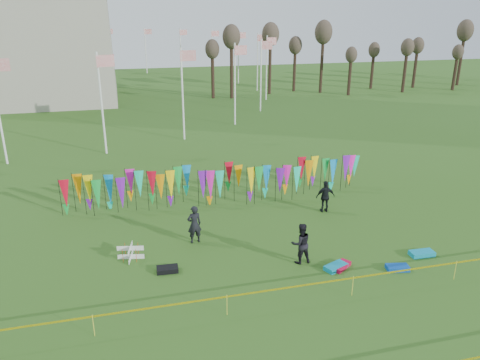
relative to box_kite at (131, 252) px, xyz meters
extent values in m
plane|color=#2E5618|center=(5.48, -2.91, -0.35)|extent=(160.00, 160.00, 0.00)
cylinder|color=white|center=(19.48, 45.09, 3.65)|extent=(0.16, 0.16, 8.00)
plane|color=red|center=(20.08, 45.09, 6.95)|extent=(1.40, 0.00, 1.40)
cylinder|color=white|center=(18.52, 52.33, 3.65)|extent=(0.16, 0.16, 8.00)
plane|color=red|center=(19.12, 52.33, 6.95)|extent=(1.40, 0.00, 1.40)
cylinder|color=white|center=(15.72, 59.09, 3.65)|extent=(0.16, 0.16, 8.00)
plane|color=red|center=(16.32, 59.09, 6.95)|extent=(1.40, 0.00, 1.40)
cylinder|color=white|center=(11.27, 64.89, 3.65)|extent=(0.16, 0.16, 8.00)
plane|color=red|center=(11.87, 64.89, 6.95)|extent=(1.40, 0.00, 1.40)
cylinder|color=white|center=(5.48, 69.34, 3.65)|extent=(0.16, 0.16, 8.00)
plane|color=red|center=(6.08, 69.34, 6.95)|extent=(1.40, 0.00, 1.40)
cylinder|color=white|center=(-1.28, 72.13, 3.65)|extent=(0.16, 0.16, 8.00)
plane|color=red|center=(-0.68, 72.13, 6.95)|extent=(1.40, 0.00, 1.40)
cylinder|color=white|center=(-8.52, 73.09, 3.65)|extent=(0.16, 0.16, 8.00)
plane|color=red|center=(-7.92, 73.09, 6.95)|extent=(1.40, 0.00, 1.40)
cylinder|color=white|center=(-15.77, 72.13, 3.65)|extent=(0.16, 0.16, 8.00)
plane|color=red|center=(-15.17, 72.13, 6.95)|extent=(1.40, 0.00, 1.40)
cylinder|color=white|center=(-1.28, 18.04, 3.65)|extent=(0.16, 0.16, 8.00)
plane|color=red|center=(-0.68, 18.04, 6.95)|extent=(1.40, 0.00, 1.40)
cylinder|color=white|center=(5.48, 20.84, 3.65)|extent=(0.16, 0.16, 8.00)
plane|color=red|center=(6.08, 20.84, 6.95)|extent=(1.40, 0.00, 1.40)
cylinder|color=white|center=(11.27, 25.29, 3.65)|extent=(0.16, 0.16, 8.00)
plane|color=red|center=(11.87, 25.29, 6.95)|extent=(1.40, 0.00, 1.40)
cylinder|color=white|center=(15.72, 31.09, 3.65)|extent=(0.16, 0.16, 8.00)
plane|color=red|center=(16.32, 31.09, 6.95)|extent=(1.40, 0.00, 1.40)
cylinder|color=white|center=(18.52, 37.84, 3.65)|extent=(0.16, 0.16, 8.00)
plane|color=red|center=(19.12, 37.84, 6.95)|extent=(1.40, 0.00, 1.40)
cylinder|color=black|center=(-3.52, 5.65, 0.78)|extent=(0.03, 0.03, 2.26)
cone|color=red|center=(-3.24, 5.65, 1.03)|extent=(0.64, 0.64, 1.60)
cylinder|color=black|center=(-2.94, 5.65, 0.78)|extent=(0.03, 0.03, 2.26)
cone|color=orange|center=(-2.66, 5.65, 1.03)|extent=(0.64, 0.64, 1.60)
cylinder|color=black|center=(-2.36, 5.65, 0.78)|extent=(0.03, 0.03, 2.26)
cone|color=yellow|center=(-2.08, 5.65, 1.03)|extent=(0.64, 0.64, 1.60)
cylinder|color=black|center=(-1.78, 5.65, 0.78)|extent=(0.03, 0.03, 2.26)
cone|color=green|center=(-1.50, 5.65, 1.03)|extent=(0.64, 0.64, 1.60)
cylinder|color=black|center=(-1.20, 5.65, 0.78)|extent=(0.03, 0.03, 2.26)
cone|color=#0D8EE9|center=(-0.92, 5.65, 1.03)|extent=(0.64, 0.64, 1.60)
cylinder|color=black|center=(-0.62, 5.65, 0.78)|extent=(0.03, 0.03, 2.26)
cone|color=purple|center=(-0.34, 5.65, 1.03)|extent=(0.64, 0.64, 1.60)
cylinder|color=black|center=(-0.04, 5.65, 0.78)|extent=(0.03, 0.03, 2.26)
cone|color=#F91BBA|center=(0.24, 5.65, 1.03)|extent=(0.64, 0.64, 1.60)
cylinder|color=black|center=(0.54, 5.65, 0.78)|extent=(0.03, 0.03, 2.26)
cone|color=#0EDBA7|center=(0.82, 5.65, 1.03)|extent=(0.64, 0.64, 1.60)
cylinder|color=black|center=(1.12, 5.65, 0.78)|extent=(0.03, 0.03, 2.26)
cone|color=red|center=(1.40, 5.65, 1.03)|extent=(0.64, 0.64, 1.60)
cylinder|color=black|center=(1.70, 5.65, 0.78)|extent=(0.03, 0.03, 2.26)
cone|color=orange|center=(1.98, 5.65, 1.03)|extent=(0.64, 0.64, 1.60)
cylinder|color=black|center=(2.28, 5.65, 0.78)|extent=(0.03, 0.03, 2.26)
cone|color=yellow|center=(2.56, 5.65, 1.03)|extent=(0.64, 0.64, 1.60)
cylinder|color=black|center=(2.86, 5.65, 0.78)|extent=(0.03, 0.03, 2.26)
cone|color=green|center=(3.14, 5.65, 1.03)|extent=(0.64, 0.64, 1.60)
cylinder|color=black|center=(3.44, 5.65, 0.78)|extent=(0.03, 0.03, 2.26)
cone|color=#0D8EE9|center=(3.72, 5.65, 1.03)|extent=(0.64, 0.64, 1.60)
cylinder|color=black|center=(4.02, 5.65, 0.78)|extent=(0.03, 0.03, 2.26)
cone|color=purple|center=(4.30, 5.65, 1.03)|extent=(0.64, 0.64, 1.60)
cylinder|color=black|center=(4.60, 5.65, 0.78)|extent=(0.03, 0.03, 2.26)
cone|color=#F91BBA|center=(4.88, 5.65, 1.03)|extent=(0.64, 0.64, 1.60)
cylinder|color=black|center=(5.19, 5.65, 0.78)|extent=(0.03, 0.03, 2.26)
cone|color=#0EDBA7|center=(5.47, 5.65, 1.03)|extent=(0.64, 0.64, 1.60)
cylinder|color=black|center=(5.77, 5.65, 0.78)|extent=(0.03, 0.03, 2.26)
cone|color=red|center=(6.05, 5.65, 1.03)|extent=(0.64, 0.64, 1.60)
cylinder|color=black|center=(6.35, 5.65, 0.78)|extent=(0.03, 0.03, 2.26)
cone|color=orange|center=(6.63, 5.65, 1.03)|extent=(0.64, 0.64, 1.60)
cylinder|color=black|center=(6.93, 5.65, 0.78)|extent=(0.03, 0.03, 2.26)
cone|color=yellow|center=(7.21, 5.65, 1.03)|extent=(0.64, 0.64, 1.60)
cylinder|color=black|center=(7.51, 5.65, 0.78)|extent=(0.03, 0.03, 2.26)
cone|color=green|center=(7.79, 5.65, 1.03)|extent=(0.64, 0.64, 1.60)
cylinder|color=black|center=(8.09, 5.65, 0.78)|extent=(0.03, 0.03, 2.26)
cone|color=#0D8EE9|center=(8.37, 5.65, 1.03)|extent=(0.64, 0.64, 1.60)
cylinder|color=black|center=(8.67, 5.65, 0.78)|extent=(0.03, 0.03, 2.26)
cone|color=purple|center=(8.95, 5.65, 1.03)|extent=(0.64, 0.64, 1.60)
cylinder|color=black|center=(9.25, 5.65, 0.78)|extent=(0.03, 0.03, 2.26)
cone|color=#F91BBA|center=(9.53, 5.65, 1.03)|extent=(0.64, 0.64, 1.60)
cylinder|color=black|center=(9.83, 5.65, 0.78)|extent=(0.03, 0.03, 2.26)
cone|color=#0EDBA7|center=(10.11, 5.65, 1.03)|extent=(0.64, 0.64, 1.60)
cylinder|color=black|center=(10.41, 5.65, 0.78)|extent=(0.03, 0.03, 2.26)
cone|color=red|center=(10.69, 5.65, 1.03)|extent=(0.64, 0.64, 1.60)
cylinder|color=black|center=(10.99, 5.65, 0.78)|extent=(0.03, 0.03, 2.26)
cone|color=orange|center=(11.27, 5.65, 1.03)|extent=(0.64, 0.64, 1.60)
cylinder|color=black|center=(11.57, 5.65, 0.78)|extent=(0.03, 0.03, 2.26)
cone|color=yellow|center=(11.85, 5.65, 1.03)|extent=(0.64, 0.64, 1.60)
cylinder|color=black|center=(12.15, 5.65, 0.78)|extent=(0.03, 0.03, 2.26)
cone|color=green|center=(12.43, 5.65, 1.03)|extent=(0.64, 0.64, 1.60)
cylinder|color=black|center=(12.73, 5.65, 0.78)|extent=(0.03, 0.03, 2.26)
cone|color=#0D8EE9|center=(13.01, 5.65, 1.03)|extent=(0.64, 0.64, 1.60)
cylinder|color=black|center=(13.31, 5.65, 0.78)|extent=(0.03, 0.03, 2.26)
cone|color=purple|center=(13.59, 5.65, 1.03)|extent=(0.64, 0.64, 1.60)
cylinder|color=black|center=(13.90, 5.65, 0.78)|extent=(0.03, 0.03, 2.26)
cone|color=#F91BBA|center=(14.18, 5.65, 1.03)|extent=(0.64, 0.64, 1.60)
cylinder|color=black|center=(14.48, 5.65, 0.78)|extent=(0.03, 0.03, 2.26)
cone|color=#0EDBA7|center=(14.76, 5.65, 1.03)|extent=(0.64, 0.64, 1.60)
cube|color=#F8ED05|center=(5.48, -5.28, 0.47)|extent=(26.00, 0.01, 0.08)
cylinder|color=yellow|center=(-1.52, -5.28, 0.10)|extent=(0.02, 0.02, 0.90)
cylinder|color=yellow|center=(3.48, -5.28, 0.10)|extent=(0.02, 0.02, 0.90)
cylinder|color=yellow|center=(8.48, -5.28, 0.10)|extent=(0.02, 0.02, 0.90)
cylinder|color=yellow|center=(13.48, -5.28, 0.10)|extent=(0.02, 0.02, 0.90)
cylinder|color=#35241A|center=(11.48, 41.09, 2.85)|extent=(0.44, 0.44, 6.40)
ellipsoid|color=#44372D|center=(11.48, 41.09, 6.21)|extent=(1.92, 1.92, 2.56)
cylinder|color=#35241A|center=(15.48, 41.09, 2.85)|extent=(0.44, 0.44, 6.40)
ellipsoid|color=#44372D|center=(15.48, 41.09, 6.21)|extent=(1.92, 1.92, 2.56)
cylinder|color=#35241A|center=(19.48, 41.09, 2.85)|extent=(0.44, 0.44, 6.40)
ellipsoid|color=#44372D|center=(19.48, 41.09, 6.21)|extent=(1.92, 1.92, 2.56)
cylinder|color=#35241A|center=(23.48, 41.09, 2.85)|extent=(0.44, 0.44, 6.40)
ellipsoid|color=#44372D|center=(23.48, 41.09, 6.21)|extent=(1.92, 1.92, 2.56)
cylinder|color=#35241A|center=(27.48, 41.09, 2.85)|extent=(0.44, 0.44, 6.40)
ellipsoid|color=#44372D|center=(27.48, 41.09, 6.21)|extent=(1.92, 1.92, 2.56)
cylinder|color=#35241A|center=(31.48, 41.09, 2.85)|extent=(0.44, 0.44, 6.40)
ellipsoid|color=#44372D|center=(31.48, 41.09, 6.21)|extent=(1.92, 1.92, 2.56)
cylinder|color=#35241A|center=(35.48, 41.09, 2.85)|extent=(0.44, 0.44, 6.40)
ellipsoid|color=#44372D|center=(35.48, 41.09, 6.21)|extent=(1.92, 1.92, 2.56)
cylinder|color=#35241A|center=(39.48, 41.09, 2.85)|extent=(0.44, 0.44, 6.40)
ellipsoid|color=#44372D|center=(39.48, 41.09, 6.21)|extent=(1.92, 1.92, 2.56)
cylinder|color=#35241A|center=(43.48, 41.09, 2.85)|extent=(0.44, 0.44, 6.40)
ellipsoid|color=#44372D|center=(43.48, 41.09, 6.21)|extent=(1.92, 1.92, 2.56)
cylinder|color=#35241A|center=(47.48, 41.09, 2.85)|extent=(0.44, 0.44, 6.40)
ellipsoid|color=#44372D|center=(47.48, 41.09, 6.21)|extent=(1.92, 1.92, 2.56)
cylinder|color=#35241A|center=(51.48, 41.09, 2.85)|extent=(0.44, 0.44, 6.40)
ellipsoid|color=#44372D|center=(51.48, 41.09, 6.21)|extent=(1.92, 1.92, 2.56)
cylinder|color=red|center=(-0.31, -0.31, 0.00)|extent=(0.02, 0.02, 0.70)
cylinder|color=red|center=(0.31, -0.31, 0.00)|extent=(0.02, 0.02, 0.70)
cylinder|color=red|center=(-0.31, 0.31, 0.00)|extent=(0.02, 0.02, 0.70)
cylinder|color=red|center=(0.31, 0.31, 0.00)|extent=(0.02, 0.02, 0.70)
imported|color=black|center=(3.17, 0.94, 0.63)|extent=(0.79, 0.63, 1.97)
imported|color=black|center=(7.54, -2.24, 0.62)|extent=(0.95, 0.60, 1.94)
imported|color=black|center=(11.03, 2.83, 0.58)|extent=(1.14, 0.72, 1.86)
cube|color=#0C8DB8|center=(8.87, -3.21, -0.24)|extent=(1.19, 0.90, 0.21)
cube|color=#0B48B6|center=(11.52, -3.97, -0.25)|extent=(1.07, 0.70, 0.21)
cube|color=#B90C36|center=(9.13, -3.18, -0.25)|extent=(1.15, 1.01, 0.20)
cube|color=black|center=(1.53, -1.53, -0.24)|extent=(0.97, 0.60, 0.22)
cube|color=#0D93BC|center=(13.36, -3.10, -0.24)|extent=(1.17, 0.60, 0.22)
camera|label=1|loc=(0.11, -19.91, 10.60)|focal=35.00mm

